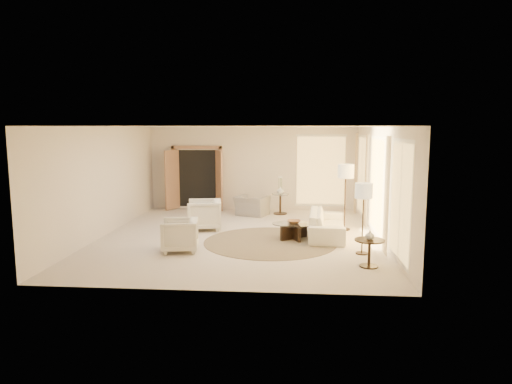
# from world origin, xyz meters

# --- Properties ---
(room) EXTENTS (7.04, 8.04, 2.83)m
(room) POSITION_xyz_m (0.00, 0.00, 1.40)
(room) COLOR beige
(room) RESTS_ON ground
(windows_right) EXTENTS (0.10, 6.40, 2.40)m
(windows_right) POSITION_xyz_m (3.45, 0.10, 1.35)
(windows_right) COLOR #F2C061
(windows_right) RESTS_ON room
(window_back_corner) EXTENTS (1.70, 0.10, 2.40)m
(window_back_corner) POSITION_xyz_m (2.30, 3.95, 1.35)
(window_back_corner) COLOR #F2C061
(window_back_corner) RESTS_ON room
(curtains_right) EXTENTS (0.06, 5.20, 2.60)m
(curtains_right) POSITION_xyz_m (3.40, 1.00, 1.30)
(curtains_right) COLOR #CAB188
(curtains_right) RESTS_ON room
(french_doors) EXTENTS (1.95, 0.66, 2.16)m
(french_doors) POSITION_xyz_m (-1.90, 3.82, 1.07)
(french_doors) COLOR #A77856
(french_doors) RESTS_ON room
(area_rug) EXTENTS (3.86, 3.86, 0.01)m
(area_rug) POSITION_xyz_m (0.82, -0.56, 0.01)
(area_rug) COLOR #423526
(area_rug) RESTS_ON room
(sofa) EXTENTS (1.04, 2.30, 0.65)m
(sofa) POSITION_xyz_m (2.25, 0.17, 0.33)
(sofa) COLOR white
(sofa) RESTS_ON room
(armchair_left) EXTENTS (0.96, 1.01, 0.91)m
(armchair_left) POSITION_xyz_m (-1.05, 0.72, 0.45)
(armchair_left) COLOR white
(armchair_left) RESTS_ON room
(armchair_right) EXTENTS (0.85, 0.89, 0.81)m
(armchair_right) POSITION_xyz_m (-1.18, -1.52, 0.40)
(armchair_right) COLOR white
(armchair_right) RESTS_ON room
(accent_chair) EXTENTS (1.11, 0.92, 0.84)m
(accent_chair) POSITION_xyz_m (0.07, 2.86, 0.42)
(accent_chair) COLOR gray
(accent_chair) RESTS_ON room
(coffee_table) EXTENTS (1.35, 1.35, 0.40)m
(coffee_table) POSITION_xyz_m (1.40, -0.21, 0.25)
(coffee_table) COLOR black
(coffee_table) RESTS_ON room
(end_table) EXTENTS (0.60, 0.60, 0.56)m
(end_table) POSITION_xyz_m (2.90, -2.39, 0.39)
(end_table) COLOR black
(end_table) RESTS_ON room
(side_table) EXTENTS (0.57, 0.57, 0.66)m
(side_table) POSITION_xyz_m (0.97, 3.16, 0.40)
(side_table) COLOR black
(side_table) RESTS_ON room
(floor_lamp_near) EXTENTS (0.44, 0.44, 1.80)m
(floor_lamp_near) POSITION_xyz_m (2.79, 0.98, 1.53)
(floor_lamp_near) COLOR black
(floor_lamp_near) RESTS_ON room
(floor_lamp_far) EXTENTS (0.38, 0.38, 1.58)m
(floor_lamp_far) POSITION_xyz_m (2.90, -1.44, 1.34)
(floor_lamp_far) COLOR black
(floor_lamp_far) RESTS_ON room
(bowl) EXTENTS (0.34, 0.34, 0.08)m
(bowl) POSITION_xyz_m (1.40, -0.21, 0.44)
(bowl) COLOR brown
(bowl) RESTS_ON coffee_table
(end_vase) EXTENTS (0.22, 0.22, 0.19)m
(end_vase) POSITION_xyz_m (2.90, -2.39, 0.65)
(end_vase) COLOR white
(end_vase) RESTS_ON end_table
(side_vase) EXTENTS (0.29, 0.29, 0.24)m
(side_vase) POSITION_xyz_m (0.97, 3.16, 0.77)
(side_vase) COLOR white
(side_vase) RESTS_ON side_table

